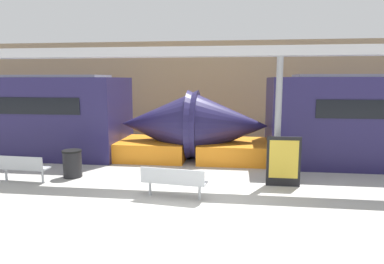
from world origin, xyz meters
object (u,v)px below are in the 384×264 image
at_px(poster_board, 284,161).
at_px(support_column_near, 278,120).
at_px(bench_far, 22,166).
at_px(bench_near, 173,180).
at_px(trash_bin, 72,163).

bearing_deg(poster_board, support_column_near, 105.19).
distance_m(bench_far, poster_board, 7.64).
distance_m(bench_near, support_column_near, 3.64).
xyz_separation_m(trash_bin, poster_board, (6.40, -0.11, 0.29)).
bearing_deg(trash_bin, bench_far, -148.68).
distance_m(trash_bin, poster_board, 6.41).
height_order(bench_far, poster_board, poster_board).
distance_m(bench_far, support_column_near, 7.67).
relative_size(bench_near, trash_bin, 2.00).
bearing_deg(bench_far, support_column_near, 11.87).
bearing_deg(trash_bin, bench_near, -23.76).
xyz_separation_m(bench_near, poster_board, (2.91, 1.43, 0.24)).
bearing_deg(support_column_near, bench_near, -145.14).
xyz_separation_m(bench_far, poster_board, (7.61, 0.63, 0.24)).
relative_size(poster_board, support_column_near, 0.39).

